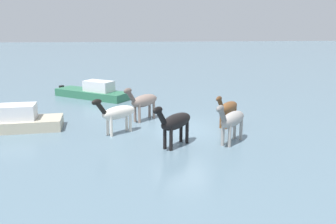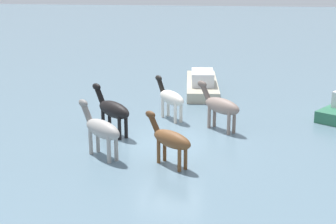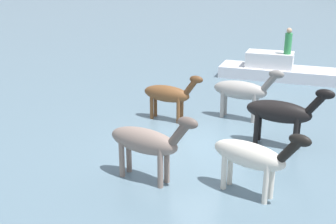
{
  "view_description": "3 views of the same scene",
  "coord_description": "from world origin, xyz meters",
  "px_view_note": "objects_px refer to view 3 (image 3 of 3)",
  "views": [
    {
      "loc": [
        2.11,
        16.3,
        4.99
      ],
      "look_at": [
        0.7,
        0.54,
        1.02
      ],
      "focal_mm": 38.18,
      "sensor_mm": 36.0,
      "label": 1
    },
    {
      "loc": [
        -17.41,
        -2.37,
        6.23
      ],
      "look_at": [
        0.16,
        0.09,
        1.15
      ],
      "focal_mm": 51.89,
      "sensor_mm": 36.0,
      "label": 2
    },
    {
      "loc": [
        11.06,
        -3.47,
        5.1
      ],
      "look_at": [
        -0.16,
        -0.86,
        1.07
      ],
      "focal_mm": 45.07,
      "sensor_mm": 36.0,
      "label": 3
    }
  ],
  "objects_px": {
    "horse_dun_straggler": "(147,142)",
    "horse_gray_outer": "(252,156)",
    "horse_rear_stallion": "(169,94)",
    "boat_skiff_near": "(281,72)",
    "person_helmsman_aft": "(288,42)",
    "horse_pinto_flank": "(242,91)",
    "horse_chestnut_trailing": "(281,112)"
  },
  "relations": [
    {
      "from": "horse_gray_outer",
      "to": "boat_skiff_near",
      "type": "bearing_deg",
      "value": 110.37
    },
    {
      "from": "horse_dun_straggler",
      "to": "boat_skiff_near",
      "type": "relative_size",
      "value": 0.34
    },
    {
      "from": "horse_rear_stallion",
      "to": "horse_pinto_flank",
      "type": "bearing_deg",
      "value": 28.89
    },
    {
      "from": "horse_dun_straggler",
      "to": "person_helmsman_aft",
      "type": "xyz_separation_m",
      "value": [
        -8.1,
        8.04,
        0.74
      ]
    },
    {
      "from": "person_helmsman_aft",
      "to": "horse_gray_outer",
      "type": "bearing_deg",
      "value": -31.97
    },
    {
      "from": "horse_chestnut_trailing",
      "to": "horse_pinto_flank",
      "type": "bearing_deg",
      "value": 136.48
    },
    {
      "from": "boat_skiff_near",
      "to": "horse_pinto_flank",
      "type": "bearing_deg",
      "value": 82.76
    },
    {
      "from": "horse_gray_outer",
      "to": "horse_pinto_flank",
      "type": "distance_m",
      "value": 5.18
    },
    {
      "from": "horse_pinto_flank",
      "to": "person_helmsman_aft",
      "type": "relative_size",
      "value": 1.74
    },
    {
      "from": "horse_gray_outer",
      "to": "horse_pinto_flank",
      "type": "height_order",
      "value": "horse_pinto_flank"
    },
    {
      "from": "boat_skiff_near",
      "to": "horse_chestnut_trailing",
      "type": "bearing_deg",
      "value": 94.96
    },
    {
      "from": "horse_chestnut_trailing",
      "to": "boat_skiff_near",
      "type": "relative_size",
      "value": 0.35
    },
    {
      "from": "horse_pinto_flank",
      "to": "boat_skiff_near",
      "type": "xyz_separation_m",
      "value": [
        -4.75,
        3.98,
        -0.7
      ]
    },
    {
      "from": "horse_dun_straggler",
      "to": "horse_gray_outer",
      "type": "bearing_deg",
      "value": 14.13
    },
    {
      "from": "horse_chestnut_trailing",
      "to": "horse_pinto_flank",
      "type": "distance_m",
      "value": 2.43
    },
    {
      "from": "boat_skiff_near",
      "to": "person_helmsman_aft",
      "type": "height_order",
      "value": "person_helmsman_aft"
    },
    {
      "from": "horse_dun_straggler",
      "to": "horse_gray_outer",
      "type": "xyz_separation_m",
      "value": [
        1.24,
        2.21,
        -0.05
      ]
    },
    {
      "from": "horse_dun_straggler",
      "to": "horse_rear_stallion",
      "type": "relative_size",
      "value": 1.06
    },
    {
      "from": "horse_chestnut_trailing",
      "to": "person_helmsman_aft",
      "type": "distance_m",
      "value": 7.93
    },
    {
      "from": "horse_rear_stallion",
      "to": "horse_dun_straggler",
      "type": "bearing_deg",
      "value": -70.67
    },
    {
      "from": "horse_chestnut_trailing",
      "to": "horse_gray_outer",
      "type": "relative_size",
      "value": 1.03
    },
    {
      "from": "horse_pinto_flank",
      "to": "boat_skiff_near",
      "type": "height_order",
      "value": "horse_pinto_flank"
    },
    {
      "from": "boat_skiff_near",
      "to": "horse_dun_straggler",
      "type": "bearing_deg",
      "value": 79.12
    },
    {
      "from": "horse_rear_stallion",
      "to": "horse_gray_outer",
      "type": "relative_size",
      "value": 0.94
    },
    {
      "from": "horse_pinto_flank",
      "to": "boat_skiff_near",
      "type": "distance_m",
      "value": 6.23
    },
    {
      "from": "horse_chestnut_trailing",
      "to": "horse_gray_outer",
      "type": "bearing_deg",
      "value": -87.52
    },
    {
      "from": "horse_gray_outer",
      "to": "person_helmsman_aft",
      "type": "distance_m",
      "value": 11.04
    },
    {
      "from": "horse_rear_stallion",
      "to": "boat_skiff_near",
      "type": "relative_size",
      "value": 0.32
    },
    {
      "from": "boat_skiff_near",
      "to": "horse_gray_outer",
      "type": "bearing_deg",
      "value": 91.77
    },
    {
      "from": "horse_dun_straggler",
      "to": "boat_skiff_near",
      "type": "bearing_deg",
      "value": 89.75
    },
    {
      "from": "horse_chestnut_trailing",
      "to": "boat_skiff_near",
      "type": "height_order",
      "value": "horse_chestnut_trailing"
    },
    {
      "from": "horse_chestnut_trailing",
      "to": "boat_skiff_near",
      "type": "xyz_separation_m",
      "value": [
        -7.17,
        3.78,
        -0.72
      ]
    }
  ]
}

